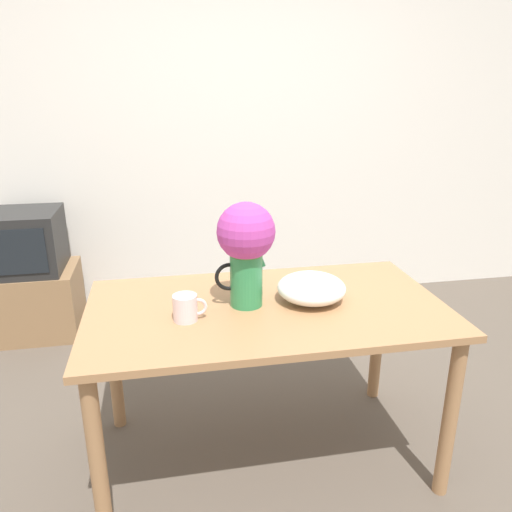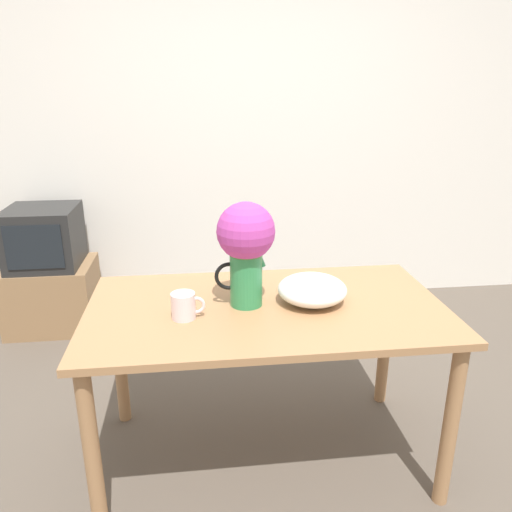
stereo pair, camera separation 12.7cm
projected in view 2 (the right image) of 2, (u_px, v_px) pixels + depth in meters
The scene contains 8 objects.
ground_plane at pixel (300, 468), 2.24m from camera, with size 12.00×12.00×0.00m, color brown.
wall_back at pixel (252, 132), 3.63m from camera, with size 8.00×0.05×2.60m.
table at pixel (266, 327), 2.10m from camera, with size 1.48×0.82×0.76m.
flower_vase at pixel (246, 243), 1.99m from camera, with size 0.25×0.24×0.44m.
coffee_mug at pixel (184, 306), 1.94m from camera, with size 0.13×0.09×0.10m.
white_bowl at pixel (312, 289), 2.08m from camera, with size 0.29×0.29×0.11m.
tv_stand at pixel (53, 295), 3.49m from camera, with size 0.58×0.48×0.46m.
tv_set at pixel (44, 237), 3.35m from camera, with size 0.45×0.46×0.40m.
Camera 2 is at (-0.41, -1.76, 1.63)m, focal length 35.00 mm.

